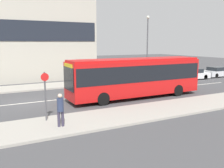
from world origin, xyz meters
TOP-DOWN VIEW (x-y plane):
  - ground_plane at (0.00, 0.00)m, footprint 120.00×120.00m
  - sidewalk_near at (0.00, -6.25)m, footprint 44.00×3.50m
  - sidewalk_far at (0.00, 6.25)m, footprint 44.00×3.50m
  - lane_centerline at (0.00, 0.00)m, footprint 41.80×0.16m
  - city_bus at (7.99, -2.14)m, footprint 11.30×2.51m
  - parked_car_0 at (14.60, 3.55)m, footprint 4.07×1.78m
  - parked_car_1 at (19.68, 3.25)m, footprint 4.45×1.69m
  - parked_car_2 at (24.71, 3.59)m, footprint 4.58×1.88m
  - pedestrian_near_stop at (0.44, -6.70)m, footprint 0.35×0.34m
  - bus_stop_sign at (-0.00, -5.31)m, footprint 0.44×0.12m
  - street_lamp at (14.38, 5.33)m, footprint 0.36×0.36m

SIDE VIEW (x-z plane):
  - ground_plane at x=0.00m, z-range 0.00..0.00m
  - lane_centerline at x=0.00m, z-range 0.00..0.01m
  - sidewalk_near at x=0.00m, z-range 0.00..0.13m
  - sidewalk_far at x=0.00m, z-range 0.00..0.13m
  - parked_car_2 at x=24.71m, z-range -0.03..1.27m
  - parked_car_1 at x=19.68m, z-range -0.03..1.28m
  - parked_car_0 at x=14.60m, z-range -0.05..1.38m
  - pedestrian_near_stop at x=0.44m, z-range 0.25..2.00m
  - bus_stop_sign at x=0.00m, z-range 0.36..3.10m
  - city_bus at x=7.99m, z-range 0.24..3.44m
  - street_lamp at x=14.38m, z-range 0.90..8.29m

